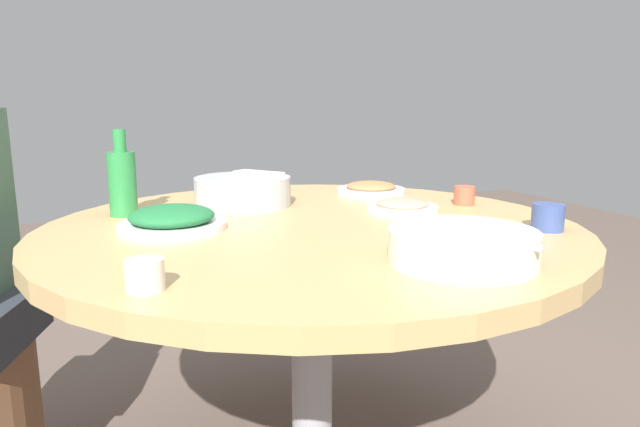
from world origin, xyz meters
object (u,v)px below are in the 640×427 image
rice_bowl (243,191)px  tea_cup_far (145,275)px  round_dining_table (312,251)px  tea_cup_near (464,195)px  soup_bowl (462,247)px  dish_tofu_braise (371,189)px  dish_shrimp (402,206)px  tea_cup_side (548,217)px  green_bottle (122,181)px  dish_greens (172,219)px

rice_bowl → tea_cup_far: (0.33, 0.66, -0.02)m
round_dining_table → rice_bowl: 0.33m
round_dining_table → tea_cup_near: tea_cup_near is taller
round_dining_table → rice_bowl: size_ratio=4.77×
rice_bowl → tea_cup_far: bearing=63.9°
rice_bowl → soup_bowl: size_ratio=0.96×
dish_tofu_braise → tea_cup_far: (0.76, 0.72, 0.01)m
rice_bowl → round_dining_table: bearing=109.0°
rice_bowl → dish_shrimp: (-0.38, 0.25, -0.03)m
dish_shrimp → tea_cup_side: size_ratio=2.66×
rice_bowl → tea_cup_side: bearing=135.5°
rice_bowl → dish_shrimp: rice_bowl is taller
dish_shrimp → dish_tofu_braise: size_ratio=0.88×
dish_shrimp → tea_cup_near: bearing=-173.6°
round_dining_table → soup_bowl: size_ratio=4.59×
tea_cup_side → green_bottle: bearing=-31.3°
rice_bowl → tea_cup_near: (-0.60, 0.22, -0.02)m
green_bottle → tea_cup_side: (-0.90, 0.55, -0.06)m
dish_shrimp → dish_tofu_braise: dish_tofu_braise is taller
green_bottle → tea_cup_side: green_bottle is taller
dish_greens → tea_cup_far: bearing=77.3°
round_dining_table → tea_cup_far: size_ratio=21.30×
dish_tofu_braise → rice_bowl: bearing=7.0°
green_bottle → tea_cup_far: 0.65m
soup_bowl → dish_tofu_braise: (-0.20, -0.77, -0.01)m
round_dining_table → tea_cup_side: (-0.48, 0.28, 0.10)m
dish_tofu_braise → green_bottle: size_ratio=0.98×
dish_shrimp → tea_cup_far: bearing=30.6°
tea_cup_far → dish_shrimp: bearing=-149.4°
green_bottle → tea_cup_near: 0.95m
rice_bowl → dish_tofu_braise: size_ratio=1.25×
dish_greens → green_bottle: size_ratio=1.11×
round_dining_table → green_bottle: bearing=-32.3°
dish_tofu_braise → tea_cup_near: size_ratio=3.64×
dish_shrimp → tea_cup_far: 0.82m
tea_cup_side → dish_tofu_braise: bearing=-77.1°
round_dining_table → tea_cup_side: tea_cup_side is taller
rice_bowl → dish_tofu_braise: rice_bowl is taller
round_dining_table → dish_greens: 0.35m
rice_bowl → dish_shrimp: size_ratio=1.41×
soup_bowl → dish_shrimp: 0.50m
dish_greens → dish_tofu_braise: bearing=-156.4°
dish_tofu_braise → tea_cup_far: 1.05m
green_bottle → dish_tofu_braise: bearing=-174.5°
soup_bowl → green_bottle: 0.90m
dish_tofu_braise → tea_cup_side: 0.64m
round_dining_table → dish_tofu_braise: dish_tofu_braise is taller
dish_greens → tea_cup_far: 0.44m
rice_bowl → tea_cup_far: size_ratio=4.46×
soup_bowl → tea_cup_far: bearing=-5.8°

